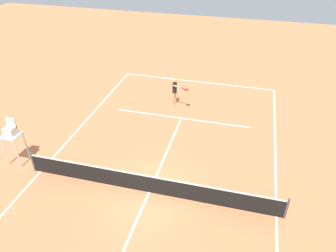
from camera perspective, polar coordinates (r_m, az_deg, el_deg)
name	(u,v)px	position (r m, az deg, el deg)	size (l,w,h in m)	color
ground_plane	(149,192)	(14.84, -3.31, -11.41)	(60.00, 60.00, 0.00)	#D37A4C
court_lines	(149,192)	(14.83, -3.31, -11.41)	(11.00, 23.59, 0.01)	white
tennis_net	(149,184)	(14.49, -3.37, -10.02)	(11.60, 0.10, 1.07)	#4C4C51
player_serving	(175,89)	(20.75, 1.27, 6.40)	(1.20, 0.95, 1.79)	#D8A884
tennis_ball	(185,120)	(19.53, 3.00, 1.03)	(0.07, 0.07, 0.07)	#CCE033
umpire_chair	(11,134)	(17.16, -25.62, -1.34)	(0.80, 0.80, 2.41)	silver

